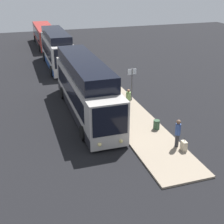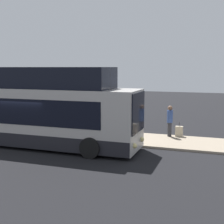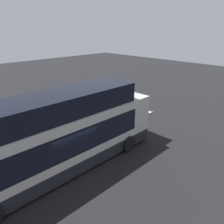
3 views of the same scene
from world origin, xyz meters
TOP-DOWN VIEW (x-y plane):
  - ground at (0.00, 0.00)m, footprint 80.00×80.00m
  - platform at (0.00, 3.17)m, footprint 20.00×3.14m
  - bus_lead at (-0.49, 0.23)m, footprint 12.23×2.78m
  - passenger_boarding at (6.56, 4.27)m, footprint 0.46×0.46m
  - passenger_waiting at (-0.00, 3.54)m, footprint 0.49×0.49m
  - suitcase at (7.09, 4.46)m, footprint 0.43×0.27m
  - sign_post at (-1.58, 4.42)m, footprint 0.10×0.75m
  - trash_bin at (3.98, 4.12)m, footprint 0.44×0.44m

SIDE VIEW (x-z plane):
  - ground at x=0.00m, z-range 0.00..0.00m
  - platform at x=0.00m, z-range 0.00..0.12m
  - suitcase at x=7.09m, z-range 0.00..0.85m
  - trash_bin at x=3.98m, z-range 0.12..0.77m
  - passenger_waiting at x=0.00m, z-range 0.18..1.80m
  - passenger_boarding at x=6.56m, z-range 0.23..2.06m
  - bus_lead at x=-0.49m, z-range -0.23..3.95m
  - sign_post at x=-1.58m, z-range 0.50..3.29m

